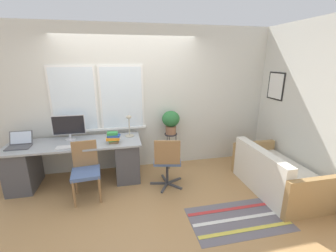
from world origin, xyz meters
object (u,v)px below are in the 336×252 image
(desk_lamp, at_px, (129,124))
(desk_chair_wooden, at_px, (86,169))
(monitor, at_px, (69,126))
(potted_plant, at_px, (171,120))
(keyboard, at_px, (68,147))
(office_chair_swivel, at_px, (167,160))
(laptop, at_px, (19,144))
(plant_stand, at_px, (171,138))
(book_stack, at_px, (113,138))
(couch_loveseat, at_px, (275,175))
(mouse, at_px, (85,145))

(desk_lamp, relative_size, desk_chair_wooden, 0.45)
(monitor, bearing_deg, potted_plant, 1.74)
(monitor, xyz_separation_m, desk_chair_wooden, (0.31, -0.66, -0.51))
(keyboard, xyz_separation_m, office_chair_swivel, (1.56, -0.27, -0.26))
(desk_lamp, height_order, office_chair_swivel, desk_lamp)
(desk_lamp, bearing_deg, desk_chair_wooden, -138.34)
(laptop, height_order, office_chair_swivel, laptop)
(office_chair_swivel, relative_size, plant_stand, 1.27)
(book_stack, xyz_separation_m, office_chair_swivel, (0.86, -0.34, -0.34))
(desk_lamp, xyz_separation_m, book_stack, (-0.29, -0.28, -0.14))
(laptop, height_order, desk_chair_wooden, laptop)
(desk_lamp, xyz_separation_m, desk_chair_wooden, (-0.72, -0.64, -0.50))
(monitor, relative_size, potted_plant, 1.19)
(laptop, relative_size, potted_plant, 0.76)
(desk_chair_wooden, relative_size, office_chair_swivel, 0.99)
(office_chair_swivel, relative_size, potted_plant, 1.97)
(desk_lamp, relative_size, plant_stand, 0.56)
(keyboard, relative_size, couch_loveseat, 0.25)
(book_stack, xyz_separation_m, plant_stand, (1.08, 0.37, -0.23))
(keyboard, distance_m, desk_chair_wooden, 0.47)
(monitor, relative_size, desk_lamp, 1.37)
(monitor, bearing_deg, desk_chair_wooden, -65.01)
(mouse, distance_m, desk_chair_wooden, 0.41)
(book_stack, bearing_deg, plant_stand, 18.76)
(mouse, bearing_deg, book_stack, 5.91)
(mouse, height_order, plant_stand, mouse)
(laptop, bearing_deg, plant_stand, 5.20)
(book_stack, relative_size, desk_chair_wooden, 0.27)
(book_stack, distance_m, potted_plant, 1.15)
(desk_lamp, bearing_deg, office_chair_swivel, -47.79)
(book_stack, bearing_deg, laptop, 174.80)
(mouse, xyz_separation_m, potted_plant, (1.53, 0.41, 0.21))
(mouse, xyz_separation_m, office_chair_swivel, (1.31, -0.30, -0.27))
(monitor, distance_m, couch_loveseat, 3.56)
(book_stack, bearing_deg, mouse, -174.09)
(keyboard, height_order, couch_loveseat, keyboard)
(couch_loveseat, distance_m, plant_stand, 1.93)
(couch_loveseat, bearing_deg, office_chair_swivel, 74.64)
(book_stack, height_order, couch_loveseat, book_stack)
(desk_chair_wooden, relative_size, plant_stand, 1.25)
(laptop, relative_size, keyboard, 0.93)
(couch_loveseat, bearing_deg, monitor, 71.21)
(plant_stand, bearing_deg, potted_plant, 0.00)
(monitor, bearing_deg, keyboard, -84.37)
(book_stack, bearing_deg, couch_loveseat, -17.59)
(keyboard, height_order, potted_plant, potted_plant)
(keyboard, distance_m, book_stack, 0.71)
(book_stack, height_order, plant_stand, book_stack)
(monitor, distance_m, desk_chair_wooden, 0.89)
(monitor, height_order, mouse, monitor)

